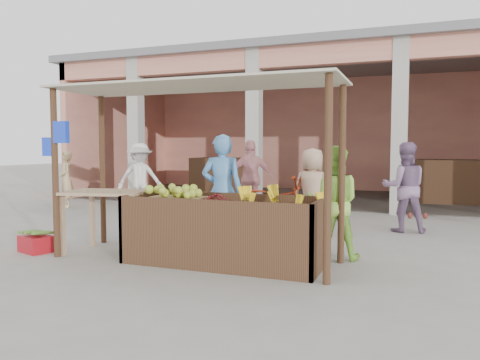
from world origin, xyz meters
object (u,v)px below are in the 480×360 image
at_px(vendor_green, 333,199).
at_px(red_crate, 36,244).
at_px(fruit_stall, 223,234).
at_px(motorcycle, 269,203).
at_px(side_table, 107,201).
at_px(vendor_blue, 222,187).

bearing_deg(vendor_green, red_crate, 6.06).
distance_m(fruit_stall, red_crate, 2.89).
bearing_deg(motorcycle, side_table, 148.62).
relative_size(side_table, vendor_blue, 0.68).
bearing_deg(red_crate, vendor_green, 34.06).
bearing_deg(fruit_stall, side_table, -178.81).
bearing_deg(fruit_stall, vendor_blue, 113.46).
height_order(side_table, motorcycle, motorcycle).
bearing_deg(vendor_green, vendor_blue, -13.43).
height_order(fruit_stall, red_crate, fruit_stall).
xyz_separation_m(side_table, red_crate, (-1.05, -0.29, -0.65)).
xyz_separation_m(fruit_stall, vendor_green, (1.30, 0.82, 0.42)).
bearing_deg(vendor_blue, vendor_green, 161.72).
distance_m(side_table, red_crate, 1.27).
distance_m(fruit_stall, side_table, 1.85).
bearing_deg(vendor_blue, motorcycle, -116.75).
distance_m(fruit_stall, vendor_green, 1.60).
relative_size(fruit_stall, vendor_green, 1.58).
xyz_separation_m(side_table, motorcycle, (1.72, 2.42, -0.22)).
xyz_separation_m(red_crate, motorcycle, (2.76, 2.71, 0.43)).
distance_m(fruit_stall, vendor_blue, 1.15).
distance_m(side_table, motorcycle, 2.97).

